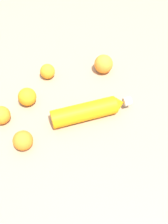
# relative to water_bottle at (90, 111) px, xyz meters

# --- Properties ---
(ground_plane) EXTENTS (2.40, 2.40, 0.00)m
(ground_plane) POSITION_rel_water_bottle_xyz_m (0.06, 0.03, -0.03)
(ground_plane) COLOR #9E7F60
(water_bottle) EXTENTS (0.31, 0.14, 0.07)m
(water_bottle) POSITION_rel_water_bottle_xyz_m (0.00, 0.00, 0.00)
(water_bottle) COLOR orange
(water_bottle) RESTS_ON ground_plane
(orange_0) EXTENTS (0.07, 0.07, 0.07)m
(orange_0) POSITION_rel_water_bottle_xyz_m (0.24, -0.08, 0.00)
(orange_0) COLOR orange
(orange_0) RESTS_ON ground_plane
(orange_1) EXTENTS (0.06, 0.06, 0.06)m
(orange_1) POSITION_rel_water_bottle_xyz_m (0.17, -0.22, -0.00)
(orange_1) COLOR orange
(orange_1) RESTS_ON ground_plane
(orange_2) EXTENTS (0.07, 0.07, 0.07)m
(orange_2) POSITION_rel_water_bottle_xyz_m (0.23, 0.12, 0.00)
(orange_2) COLOR orange
(orange_2) RESTS_ON ground_plane
(orange_3) EXTENTS (0.07, 0.07, 0.07)m
(orange_3) POSITION_rel_water_bottle_xyz_m (0.33, 0.01, 0.00)
(orange_3) COLOR orange
(orange_3) RESTS_ON ground_plane
(orange_4) EXTENTS (0.08, 0.08, 0.08)m
(orange_4) POSITION_rel_water_bottle_xyz_m (-0.07, -0.25, 0.01)
(orange_4) COLOR orange
(orange_4) RESTS_ON ground_plane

